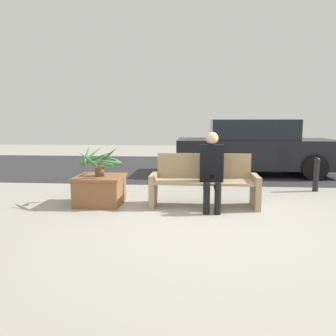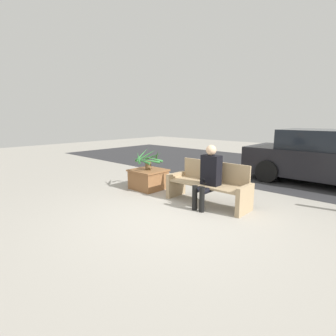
{
  "view_description": "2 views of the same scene",
  "coord_description": "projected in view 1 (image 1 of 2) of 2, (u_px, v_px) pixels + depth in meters",
  "views": [
    {
      "loc": [
        -0.16,
        -4.46,
        1.43
      ],
      "look_at": [
        -0.63,
        1.1,
        0.63
      ],
      "focal_mm": 35.0,
      "sensor_mm": 36.0,
      "label": 1
    },
    {
      "loc": [
        2.97,
        -3.48,
        1.79
      ],
      "look_at": [
        -1.3,
        1.18,
        0.57
      ],
      "focal_mm": 28.0,
      "sensor_mm": 36.0,
      "label": 2
    }
  ],
  "objects": [
    {
      "name": "bench",
      "position": [
        204.0,
        182.0,
        5.55
      ],
      "size": [
        1.8,
        0.59,
        0.88
      ],
      "color": "tan",
      "rests_on": "ground_plane"
    },
    {
      "name": "bollard_post",
      "position": [
        316.0,
        173.0,
        6.71
      ],
      "size": [
        0.12,
        0.12,
        0.7
      ],
      "color": "black",
      "rests_on": "ground_plane"
    },
    {
      "name": "planter_box",
      "position": [
        100.0,
        189.0,
        5.66
      ],
      "size": [
        0.81,
        0.78,
        0.5
      ],
      "color": "brown",
      "rests_on": "ground_plane"
    },
    {
      "name": "ground_plane",
      "position": [
        206.0,
        224.0,
        4.59
      ],
      "size": [
        30.0,
        30.0,
        0.0
      ],
      "primitive_type": "plane",
      "color": "#9E998E"
    },
    {
      "name": "road_surface",
      "position": [
        200.0,
        167.0,
        10.29
      ],
      "size": [
        20.0,
        6.0,
        0.01
      ],
      "primitive_type": "cube",
      "color": "#2D2D30",
      "rests_on": "ground_plane"
    },
    {
      "name": "potted_plant",
      "position": [
        99.0,
        160.0,
        5.58
      ],
      "size": [
        0.76,
        0.74,
        0.54
      ],
      "color": "brown",
      "rests_on": "planter_box"
    },
    {
      "name": "person_seated",
      "position": [
        212.0,
        168.0,
        5.32
      ],
      "size": [
        0.38,
        0.58,
        1.26
      ],
      "color": "black",
      "rests_on": "ground_plane"
    },
    {
      "name": "parked_car",
      "position": [
        254.0,
        148.0,
        8.9
      ],
      "size": [
        4.17,
        1.98,
        1.48
      ],
      "color": "black",
      "rests_on": "ground_plane"
    }
  ]
}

